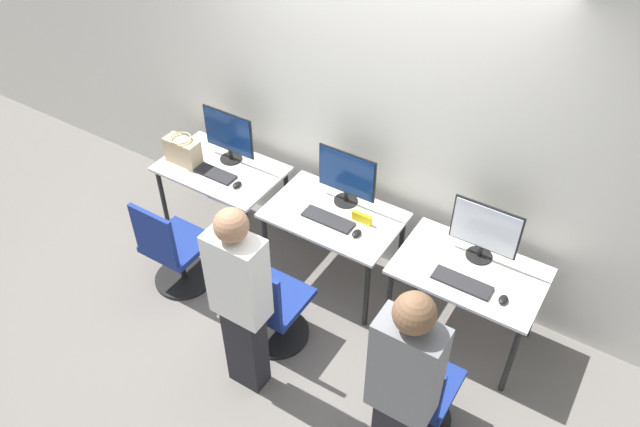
# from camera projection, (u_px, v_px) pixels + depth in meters

# --- Properties ---
(ground_plane) EXTENTS (20.00, 20.00, 0.00)m
(ground_plane) POSITION_uv_depth(u_px,v_px,m) (311.00, 303.00, 4.95)
(ground_plane) COLOR slate
(wall_back) EXTENTS (12.00, 0.05, 2.80)m
(wall_back) POSITION_uv_depth(u_px,v_px,m) (367.00, 107.00, 4.53)
(wall_back) COLOR silver
(wall_back) RESTS_ON ground_plane
(desk_left) EXTENTS (1.01, 0.65, 0.70)m
(desk_left) POSITION_uv_depth(u_px,v_px,m) (222.00, 176.00, 5.19)
(desk_left) COLOR silver
(desk_left) RESTS_ON ground_plane
(monitor_left) EXTENTS (0.48, 0.19, 0.45)m
(monitor_left) POSITION_uv_depth(u_px,v_px,m) (229.00, 135.00, 5.07)
(monitor_left) COLOR black
(monitor_left) RESTS_ON desk_left
(keyboard_left) EXTENTS (0.40, 0.13, 0.02)m
(keyboard_left) POSITION_uv_depth(u_px,v_px,m) (213.00, 173.00, 5.07)
(keyboard_left) COLOR #262628
(keyboard_left) RESTS_ON desk_left
(mouse_left) EXTENTS (0.06, 0.09, 0.03)m
(mouse_left) POSITION_uv_depth(u_px,v_px,m) (237.00, 185.00, 4.94)
(mouse_left) COLOR black
(mouse_left) RESTS_ON desk_left
(office_chair_left) EXTENTS (0.48, 0.48, 0.87)m
(office_chair_left) POSITION_uv_depth(u_px,v_px,m) (174.00, 253.00, 4.89)
(office_chair_left) COLOR black
(office_chair_left) RESTS_ON ground_plane
(desk_center) EXTENTS (1.01, 0.65, 0.70)m
(desk_center) POSITION_uv_depth(u_px,v_px,m) (334.00, 222.00, 4.76)
(desk_center) COLOR silver
(desk_center) RESTS_ON ground_plane
(monitor_center) EXTENTS (0.48, 0.19, 0.45)m
(monitor_center) POSITION_uv_depth(u_px,v_px,m) (347.00, 177.00, 4.65)
(monitor_center) COLOR black
(monitor_center) RESTS_ON desk_center
(keyboard_center) EXTENTS (0.40, 0.13, 0.02)m
(keyboard_center) POSITION_uv_depth(u_px,v_px,m) (328.00, 219.00, 4.64)
(keyboard_center) COLOR #262628
(keyboard_center) RESTS_ON desk_center
(mouse_center) EXTENTS (0.06, 0.09, 0.03)m
(mouse_center) POSITION_uv_depth(u_px,v_px,m) (357.00, 233.00, 4.51)
(mouse_center) COLOR black
(mouse_center) RESTS_ON desk_center
(office_chair_center) EXTENTS (0.48, 0.48, 0.87)m
(office_chair_center) POSITION_uv_depth(u_px,v_px,m) (271.00, 308.00, 4.46)
(office_chair_center) COLOR black
(office_chair_center) RESTS_ON ground_plane
(person_center) EXTENTS (0.36, 0.21, 1.57)m
(person_center) POSITION_uv_depth(u_px,v_px,m) (240.00, 298.00, 3.88)
(person_center) COLOR #232328
(person_center) RESTS_ON ground_plane
(desk_right) EXTENTS (1.01, 0.65, 0.70)m
(desk_right) POSITION_uv_depth(u_px,v_px,m) (468.00, 278.00, 4.32)
(desk_right) COLOR silver
(desk_right) RESTS_ON ground_plane
(monitor_right) EXTENTS (0.48, 0.19, 0.45)m
(monitor_right) POSITION_uv_depth(u_px,v_px,m) (485.00, 231.00, 4.20)
(monitor_right) COLOR black
(monitor_right) RESTS_ON desk_right
(keyboard_right) EXTENTS (0.40, 0.13, 0.02)m
(keyboard_right) POSITION_uv_depth(u_px,v_px,m) (462.00, 283.00, 4.16)
(keyboard_right) COLOR #262628
(keyboard_right) RESTS_ON desk_right
(mouse_right) EXTENTS (0.06, 0.09, 0.03)m
(mouse_right) POSITION_uv_depth(u_px,v_px,m) (503.00, 300.00, 4.04)
(mouse_right) COLOR black
(mouse_right) RESTS_ON desk_right
(office_chair_right) EXTENTS (0.48, 0.48, 0.87)m
(office_chair_right) POSITION_uv_depth(u_px,v_px,m) (417.00, 394.00, 3.94)
(office_chair_right) COLOR black
(office_chair_right) RESTS_ON ground_plane
(person_right) EXTENTS (0.36, 0.21, 1.64)m
(person_right) POSITION_uv_depth(u_px,v_px,m) (403.00, 390.00, 3.33)
(person_right) COLOR #232328
(person_right) RESTS_ON ground_plane
(handbag) EXTENTS (0.30, 0.18, 0.25)m
(handbag) POSITION_uv_depth(u_px,v_px,m) (183.00, 151.00, 5.12)
(handbag) COLOR tan
(handbag) RESTS_ON desk_left
(placard_center) EXTENTS (0.16, 0.03, 0.08)m
(placard_center) POSITION_uv_depth(u_px,v_px,m) (362.00, 218.00, 4.60)
(placard_center) COLOR yellow
(placard_center) RESTS_ON desk_center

